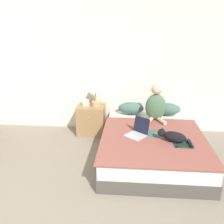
{
  "coord_description": "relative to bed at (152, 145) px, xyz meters",
  "views": [
    {
      "loc": [
        0.38,
        -1.38,
        2.09
      ],
      "look_at": [
        0.09,
        2.16,
        0.78
      ],
      "focal_mm": 38.0,
      "sensor_mm": 36.0,
      "label": 1
    }
  ],
  "objects": [
    {
      "name": "table_lamp",
      "position": [
        -1.05,
        0.81,
        0.73
      ],
      "size": [
        0.25,
        0.25,
        0.53
      ],
      "color": "tan",
      "rests_on": "nightstand"
    },
    {
      "name": "pillow_near",
      "position": [
        -0.36,
        0.88,
        0.33
      ],
      "size": [
        0.5,
        0.29,
        0.22
      ],
      "color": "#42665B",
      "rests_on": "bed"
    },
    {
      "name": "wall_back",
      "position": [
        -0.75,
        1.12,
        1.06
      ],
      "size": [
        6.16,
        0.05,
        2.55
      ],
      "color": "silver",
      "rests_on": "ground_plane"
    },
    {
      "name": "bed",
      "position": [
        0.0,
        0.0,
        0.0
      ],
      "size": [
        1.63,
        2.1,
        0.43
      ],
      "color": "#4C4742",
      "rests_on": "ground_plane"
    },
    {
      "name": "cat_tabby",
      "position": [
        0.27,
        -0.28,
        0.3
      ],
      "size": [
        0.49,
        0.33,
        0.18
      ],
      "rotation": [
        0.0,
        0.0,
        2.75
      ],
      "color": "black",
      "rests_on": "bed"
    },
    {
      "name": "person_sitting",
      "position": [
        0.09,
        0.58,
        0.51
      ],
      "size": [
        0.38,
        0.37,
        0.68
      ],
      "color": "#476B4C",
      "rests_on": "bed"
    },
    {
      "name": "pillow_far",
      "position": [
        0.36,
        0.88,
        0.33
      ],
      "size": [
        0.5,
        0.29,
        0.22
      ],
      "color": "#42665B",
      "rests_on": "bed"
    },
    {
      "name": "laptop_open",
      "position": [
        -0.25,
        -0.11,
        0.27
      ],
      "size": [
        0.42,
        0.42,
        0.27
      ],
      "rotation": [
        0.0,
        0.0,
        -0.67
      ],
      "color": "#B7B7BC",
      "rests_on": "bed"
    },
    {
      "name": "tissue_box",
      "position": [
        -1.25,
        0.84,
        0.43
      ],
      "size": [
        0.12,
        0.12,
        0.14
      ],
      "color": "beige",
      "rests_on": "nightstand"
    },
    {
      "name": "nightstand",
      "position": [
        -1.15,
        0.82,
        0.08
      ],
      "size": [
        0.53,
        0.47,
        0.58
      ],
      "color": "#937047",
      "rests_on": "ground_plane"
    }
  ]
}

